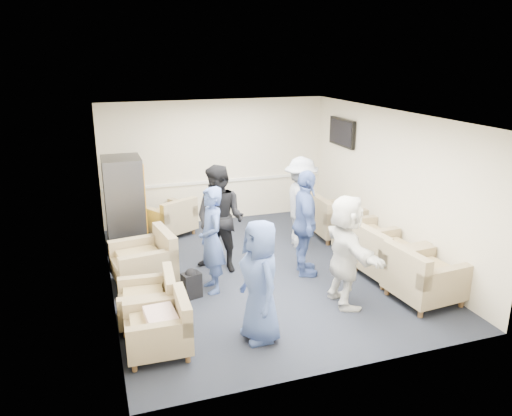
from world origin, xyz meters
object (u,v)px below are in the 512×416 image
object	(u,v)px
armchair_left_far	(147,262)
armchair_corner	(171,219)
armchair_left_mid	(151,302)
armchair_right_midnear	(386,256)
person_front_right	(346,251)
person_front_left	(260,281)
armchair_right_far	(334,220)
person_mid_right	(305,224)
person_back_right	(301,203)
armchair_left_near	(162,329)
person_back_left	(220,219)
armchair_right_midfar	(360,239)
vending_machine	(125,203)
person_mid_left	(212,240)
armchair_right_near	(422,279)

from	to	relation	value
armchair_left_far	armchair_corner	bearing A→B (deg)	152.36
armchair_left_mid	armchair_right_midnear	world-z (taller)	armchair_right_midnear
person_front_right	person_front_left	bearing A→B (deg)	111.82
armchair_right_far	person_mid_right	distance (m)	2.03
person_back_right	person_front_right	world-z (taller)	person_back_right
armchair_left_near	armchair_corner	bearing A→B (deg)	170.72
armchair_left_mid	person_back_left	world-z (taller)	person_back_left
armchair_right_far	armchair_corner	distance (m)	3.38
armchair_corner	person_front_left	xyz separation A→B (m)	(0.46, -4.32, 0.49)
person_back_right	person_front_right	xyz separation A→B (m)	(-0.32, -2.39, -0.03)
person_front_left	person_back_right	distance (m)	3.42
armchair_left_mid	armchair_right_far	world-z (taller)	armchair_right_far
armchair_left_near	armchair_right_midfar	world-z (taller)	armchair_right_midfar
armchair_corner	person_back_left	world-z (taller)	person_back_left
armchair_left_near	armchair_right_midfar	distance (m)	4.39
vending_machine	armchair_right_midfar	bearing A→B (deg)	-25.01
person_mid_left	person_back_left	bearing A→B (deg)	152.83
armchair_right_near	armchair_right_midnear	world-z (taller)	armchair_right_near
person_mid_right	armchair_left_far	bearing A→B (deg)	94.74
armchair_left_mid	vending_machine	size ratio (longest dim) A/B	0.47
person_back_left	person_back_right	size ratio (longest dim) A/B	1.05
armchair_left_far	person_back_left	xyz separation A→B (m)	(1.28, 0.12, 0.56)
armchair_right_midnear	armchair_corner	size ratio (longest dim) A/B	0.87
armchair_left_far	armchair_right_near	world-z (taller)	armchair_right_near
armchair_left_mid	person_mid_right	distance (m)	2.87
armchair_corner	person_back_right	size ratio (longest dim) A/B	0.65
armchair_left_near	person_mid_right	world-z (taller)	person_mid_right
armchair_right_midnear	armchair_right_midfar	size ratio (longest dim) A/B	1.09
person_back_left	person_front_right	distance (m)	2.30
armchair_corner	vending_machine	xyz separation A→B (m)	(-0.93, -0.41, 0.55)
armchair_right_midnear	person_back_right	distance (m)	2.00
armchair_right_near	person_back_left	bearing A→B (deg)	46.15
person_front_left	person_mid_left	bearing A→B (deg)	-174.85
armchair_left_mid	person_front_right	distance (m)	2.91
armchair_corner	vending_machine	bearing A→B (deg)	-4.06
vending_machine	person_mid_right	world-z (taller)	person_mid_right
armchair_left_mid	person_front_right	bearing A→B (deg)	86.97
armchair_left_mid	vending_machine	xyz separation A→B (m)	(-0.07, 3.03, 0.59)
armchair_left_near	person_mid_left	world-z (taller)	person_mid_left
armchair_left_mid	armchair_right_midfar	bearing A→B (deg)	110.55
person_back_right	armchair_corner	bearing A→B (deg)	68.16
armchair_right_far	person_front_right	distance (m)	2.91
armchair_right_far	person_back_left	xyz separation A→B (m)	(-2.62, -0.83, 0.57)
armchair_right_near	armchair_corner	xyz separation A→B (m)	(-3.12, 4.14, -0.04)
armchair_corner	vending_machine	world-z (taller)	vending_machine
armchair_right_midnear	armchair_left_near	bearing A→B (deg)	100.53
armchair_right_near	person_mid_left	size ratio (longest dim) A/B	0.60
armchair_left_mid	armchair_right_midfar	world-z (taller)	armchair_right_midfar
armchair_right_far	person_front_right	bearing A→B (deg)	156.72
armchair_corner	person_back_right	xyz separation A→B (m)	(2.30, -1.43, 0.55)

